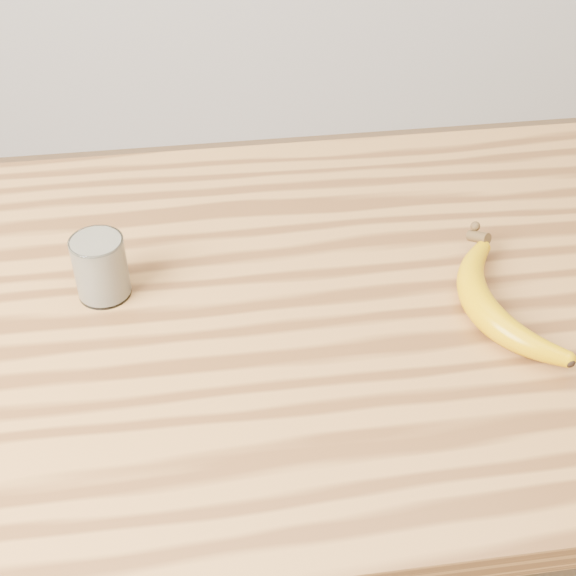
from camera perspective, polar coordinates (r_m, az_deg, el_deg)
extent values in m
cube|color=#A16B32|center=(1.07, 2.84, -1.30)|extent=(1.20, 0.80, 0.04)
cylinder|color=brown|center=(1.66, -18.76, -6.93)|extent=(0.06, 0.06, 0.86)
cylinder|color=brown|center=(1.76, 17.95, -3.40)|extent=(0.06, 0.06, 0.86)
cylinder|color=white|center=(1.06, -13.18, 1.43)|extent=(0.07, 0.07, 0.09)
torus|color=white|center=(1.03, -13.53, 3.25)|extent=(0.07, 0.07, 0.00)
cylinder|color=beige|center=(1.06, -13.19, 1.48)|extent=(0.06, 0.06, 0.08)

